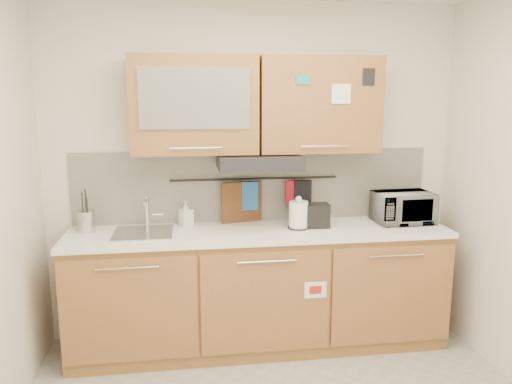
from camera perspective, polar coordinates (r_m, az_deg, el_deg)
name	(u,v)px	position (r m, az deg, el deg)	size (l,w,h in m)	color
wall_back	(254,173)	(3.94, -0.24, 2.21)	(3.20, 3.20, 0.00)	silver
base_cabinet	(260,295)	(3.88, 0.42, -11.65)	(2.80, 0.64, 0.88)	olive
countertop	(260,232)	(3.72, 0.43, -4.60)	(2.82, 0.62, 0.04)	white
backsplash	(254,185)	(3.94, -0.21, 0.75)	(2.80, 0.02, 0.56)	silver
upper_cabinets	(257,105)	(3.72, 0.06, 9.92)	(1.82, 0.37, 0.70)	olive
range_hood	(259,162)	(3.67, 0.30, 3.49)	(0.60, 0.46, 0.10)	black
sink	(143,233)	(3.70, -12.75, -4.55)	(0.42, 0.40, 0.26)	silver
utensil_rail	(255,179)	(3.89, -0.14, 1.52)	(0.02, 0.02, 1.30)	black
utensil_crock	(86,221)	(3.83, -18.83, -3.16)	(0.14, 0.14, 0.31)	#B4B3B8
kettle	(299,216)	(3.73, 4.88, -2.71)	(0.18, 0.16, 0.25)	white
toaster	(313,215)	(3.79, 6.57, -2.65)	(0.24, 0.16, 0.18)	black
microwave	(403,207)	(4.05, 16.44, -1.71)	(0.44, 0.30, 0.24)	#999999
soap_bottle	(186,214)	(3.82, -8.00, -2.46)	(0.09, 0.09, 0.20)	#999999
cutting_board	(242,207)	(3.91, -1.66, -1.78)	(0.33, 0.02, 0.41)	brown
oven_mitt	(250,196)	(3.90, -0.74, -0.43)	(0.13, 0.03, 0.22)	#215B9A
dark_pouch	(302,194)	(3.97, 5.32, -0.25)	(0.14, 0.04, 0.22)	black
pot_holder	(295,192)	(3.95, 4.43, 0.00)	(0.15, 0.02, 0.18)	#A91625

